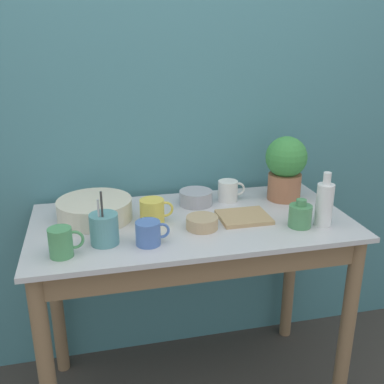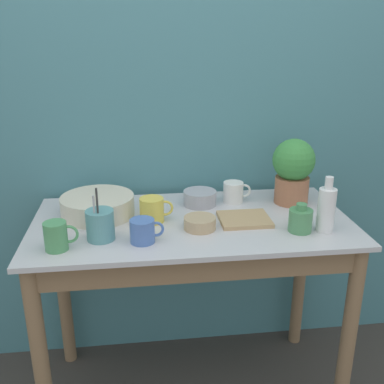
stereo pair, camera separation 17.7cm
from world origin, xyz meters
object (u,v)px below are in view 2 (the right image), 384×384
object	(u,v)px
bottle_short	(300,220)
utensil_cup	(100,225)
mug_yellow	(152,210)
bowl_small_tan	(200,223)
tray_board	(244,219)
bottle_tall	(326,209)
bowl_wash_large	(98,206)
bowl_small_steel	(200,198)
mug_white	(234,192)
mug_green	(57,236)
potted_plant	(293,169)
mug_blue	(143,231)

from	to	relation	value
bottle_short	utensil_cup	distance (m)	0.75
mug_yellow	bowl_small_tan	size ratio (longest dim) A/B	1.08
mug_yellow	tray_board	bearing A→B (deg)	-6.62
bottle_short	bottle_tall	bearing A→B (deg)	-4.97
bowl_wash_large	bottle_short	world-z (taller)	bottle_short
bowl_small_tan	utensil_cup	xyz separation A→B (m)	(-0.37, -0.05, 0.03)
bowl_small_steel	tray_board	size ratio (longest dim) A/B	0.72
bowl_small_steel	utensil_cup	xyz separation A→B (m)	(-0.41, -0.30, 0.03)
mug_yellow	bowl_small_tan	world-z (taller)	mug_yellow
bowl_small_tan	tray_board	distance (m)	0.20
mug_white	tray_board	size ratio (longest dim) A/B	0.62
mug_green	utensil_cup	bearing A→B (deg)	24.14
bowl_small_steel	tray_board	xyz separation A→B (m)	(0.15, -0.20, -0.02)
bottle_tall	utensil_cup	xyz separation A→B (m)	(-0.84, 0.03, -0.03)
bottle_tall	mug_green	size ratio (longest dim) A/B	1.82
bowl_wash_large	bowl_small_tan	distance (m)	0.44
potted_plant	bowl_small_tan	bearing A→B (deg)	-152.61
mug_blue	potted_plant	bearing A→B (deg)	25.74
bowl_wash_large	mug_blue	world-z (taller)	mug_blue
mug_blue	bowl_small_tan	distance (m)	0.24
bottle_short	mug_green	xyz separation A→B (m)	(-0.89, -0.04, 0.00)
mug_yellow	bowl_small_steel	bearing A→B (deg)	36.55
bowl_small_steel	tray_board	world-z (taller)	bowl_small_steel
mug_green	bowl_wash_large	bearing A→B (deg)	68.61
bottle_short	bowl_small_steel	distance (m)	0.47
bowl_small_tan	utensil_cup	distance (m)	0.38
mug_green	mug_white	xyz separation A→B (m)	(0.71, 0.38, -0.01)
bowl_wash_large	utensil_cup	xyz separation A→B (m)	(0.03, -0.24, 0.02)
bowl_wash_large	bottle_tall	xyz separation A→B (m)	(0.87, -0.26, 0.05)
bottle_tall	bowl_small_tan	size ratio (longest dim) A/B	1.75
bowl_wash_large	bowl_small_steel	xyz separation A→B (m)	(0.44, 0.06, -0.01)
mug_blue	bowl_small_steel	bearing A→B (deg)	53.20
mug_yellow	utensil_cup	world-z (taller)	utensil_cup
bottle_short	potted_plant	bearing A→B (deg)	77.65
utensil_cup	potted_plant	bearing A→B (deg)	18.78
potted_plant	bowl_wash_large	world-z (taller)	potted_plant
mug_blue	utensil_cup	distance (m)	0.16
bottle_tall	bowl_small_tan	xyz separation A→B (m)	(-0.47, 0.08, -0.07)
bottle_short	tray_board	xyz separation A→B (m)	(-0.19, 0.12, -0.04)
bottle_short	mug_white	bearing A→B (deg)	119.00
potted_plant	tray_board	world-z (taller)	potted_plant
potted_plant	bottle_short	bearing A→B (deg)	-102.35
mug_yellow	mug_blue	world-z (taller)	mug_yellow
bottle_short	tray_board	size ratio (longest dim) A/B	0.56
bowl_small_steel	utensil_cup	size ratio (longest dim) A/B	0.70
bottle_tall	bowl_wash_large	bearing A→B (deg)	163.09
bowl_wash_large	mug_blue	distance (m)	0.33
bottle_tall	mug_white	xyz separation A→B (m)	(-0.28, 0.34, -0.04)
mug_yellow	tray_board	xyz separation A→B (m)	(0.37, -0.04, -0.04)
bowl_small_tan	tray_board	xyz separation A→B (m)	(0.19, 0.05, -0.02)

